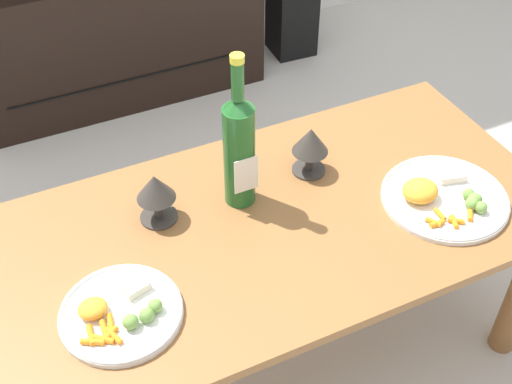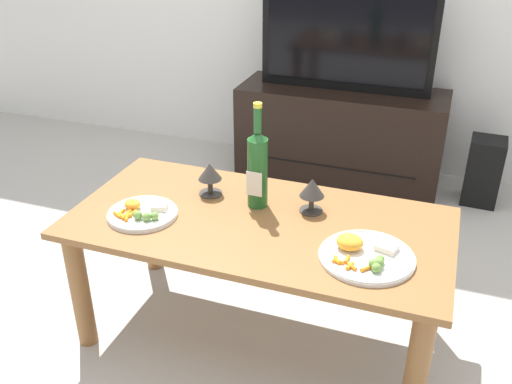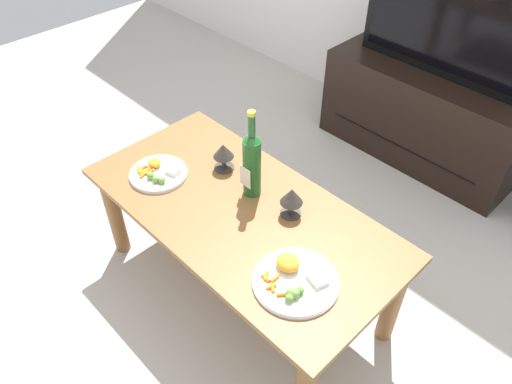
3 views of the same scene
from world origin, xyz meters
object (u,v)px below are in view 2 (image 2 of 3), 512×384
at_px(floor_speaker, 483,171).
at_px(goblet_right, 312,190).
at_px(dinner_plate_right, 365,255).
at_px(dining_table, 259,242).
at_px(tv_stand, 340,135).
at_px(wine_bottle, 258,167).
at_px(dinner_plate_left, 142,213).
at_px(goblet_left, 210,174).
at_px(tv_screen, 347,37).

xyz_separation_m(floor_speaker, goblet_right, (-0.64, -1.28, 0.41)).
bearing_deg(dinner_plate_right, dining_table, 164.31).
relative_size(tv_stand, wine_bottle, 2.99).
distance_m(tv_stand, wine_bottle, 1.39).
bearing_deg(wine_bottle, dinner_plate_right, -26.13).
xyz_separation_m(dining_table, tv_stand, (-0.01, 1.44, -0.14)).
xyz_separation_m(floor_speaker, wine_bottle, (-0.83, -1.30, 0.47)).
bearing_deg(wine_bottle, dinner_plate_left, -149.10).
bearing_deg(tv_stand, goblet_left, -99.76).
height_order(tv_screen, goblet_right, tv_screen).
bearing_deg(tv_screen, floor_speaker, -2.11).
bearing_deg(dinner_plate_left, floor_speaker, 52.02).
relative_size(goblet_right, dinner_plate_right, 0.43).
bearing_deg(tv_stand, dinner_plate_left, -103.98).
xyz_separation_m(goblet_left, dinner_plate_left, (-0.16, -0.23, -0.07)).
relative_size(dining_table, tv_stand, 1.14).
distance_m(dining_table, goblet_right, 0.26).
distance_m(floor_speaker, goblet_left, 1.69).
height_order(goblet_right, dinner_plate_left, goblet_right).
relative_size(floor_speaker, dinner_plate_left, 1.50).
xyz_separation_m(wine_bottle, goblet_left, (-0.19, 0.02, -0.07)).
height_order(wine_bottle, goblet_right, wine_bottle).
bearing_deg(dining_table, wine_bottle, 111.58).
height_order(tv_stand, floor_speaker, tv_stand).
bearing_deg(wine_bottle, floor_speaker, 57.53).
relative_size(floor_speaker, wine_bottle, 0.95).
height_order(dining_table, wine_bottle, wine_bottle).
height_order(dining_table, dinner_plate_left, dinner_plate_left).
bearing_deg(goblet_left, goblet_right, 0.00).
bearing_deg(dinner_plate_left, tv_screen, 76.00).
bearing_deg(dinner_plate_left, goblet_left, 55.57).
bearing_deg(tv_screen, goblet_right, -82.95).
distance_m(floor_speaker, dinner_plate_right, 1.60).
height_order(tv_screen, goblet_left, tv_screen).
xyz_separation_m(dining_table, goblet_left, (-0.23, 0.12, 0.17)).
distance_m(tv_screen, dinner_plate_left, 1.62).
bearing_deg(dinner_plate_right, tv_stand, 104.33).
bearing_deg(dining_table, tv_stand, 90.31).
distance_m(floor_speaker, goblet_right, 1.49).
distance_m(goblet_right, dinner_plate_left, 0.60).
height_order(goblet_right, dinner_plate_right, goblet_right).
distance_m(dining_table, tv_screen, 1.49).
relative_size(tv_screen, goblet_right, 7.35).
bearing_deg(dinner_plate_right, floor_speaker, 75.08).
bearing_deg(dinner_plate_left, tv_stand, 76.02).
height_order(dining_table, tv_stand, tv_stand).
bearing_deg(goblet_left, floor_speaker, 51.42).
bearing_deg(wine_bottle, goblet_right, 5.98).
relative_size(goblet_left, dinner_plate_left, 0.51).
relative_size(dining_table, dinner_plate_right, 4.42).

